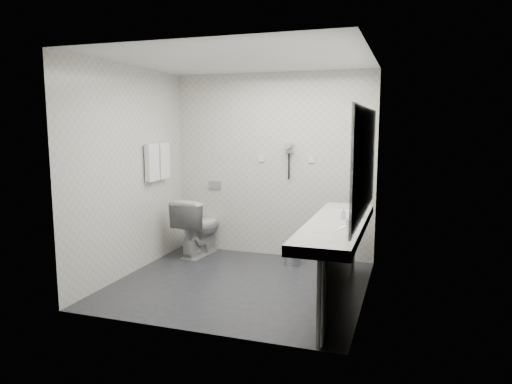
% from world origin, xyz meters
% --- Properties ---
extents(floor, '(2.80, 2.80, 0.00)m').
position_xyz_m(floor, '(0.00, 0.00, 0.00)').
color(floor, '#26262B').
rests_on(floor, ground).
extents(ceiling, '(2.80, 2.80, 0.00)m').
position_xyz_m(ceiling, '(0.00, 0.00, 2.50)').
color(ceiling, silver).
rests_on(ceiling, wall_back).
extents(wall_back, '(2.80, 0.00, 2.80)m').
position_xyz_m(wall_back, '(0.00, 1.30, 1.25)').
color(wall_back, beige).
rests_on(wall_back, floor).
extents(wall_front, '(2.80, 0.00, 2.80)m').
position_xyz_m(wall_front, '(0.00, -1.30, 1.25)').
color(wall_front, beige).
rests_on(wall_front, floor).
extents(wall_left, '(0.00, 2.60, 2.60)m').
position_xyz_m(wall_left, '(-1.40, 0.00, 1.25)').
color(wall_left, beige).
rests_on(wall_left, floor).
extents(wall_right, '(0.00, 2.60, 2.60)m').
position_xyz_m(wall_right, '(1.40, 0.00, 1.25)').
color(wall_right, beige).
rests_on(wall_right, floor).
extents(vanity_counter, '(0.55, 2.20, 0.10)m').
position_xyz_m(vanity_counter, '(1.12, -0.20, 0.80)').
color(vanity_counter, silver).
rests_on(vanity_counter, floor).
extents(vanity_panel, '(0.03, 2.15, 0.75)m').
position_xyz_m(vanity_panel, '(1.15, -0.20, 0.38)').
color(vanity_panel, gray).
rests_on(vanity_panel, floor).
extents(vanity_post_near, '(0.06, 0.06, 0.75)m').
position_xyz_m(vanity_post_near, '(1.18, -1.24, 0.38)').
color(vanity_post_near, silver).
rests_on(vanity_post_near, floor).
extents(vanity_post_far, '(0.06, 0.06, 0.75)m').
position_xyz_m(vanity_post_far, '(1.18, 0.84, 0.38)').
color(vanity_post_far, silver).
rests_on(vanity_post_far, floor).
extents(mirror, '(0.02, 2.20, 1.05)m').
position_xyz_m(mirror, '(1.39, -0.20, 1.45)').
color(mirror, '#B2BCC6').
rests_on(mirror, wall_right).
extents(basin_near, '(0.40, 0.31, 0.05)m').
position_xyz_m(basin_near, '(1.12, -0.85, 0.83)').
color(basin_near, silver).
rests_on(basin_near, vanity_counter).
extents(basin_far, '(0.40, 0.31, 0.05)m').
position_xyz_m(basin_far, '(1.12, 0.45, 0.83)').
color(basin_far, silver).
rests_on(basin_far, vanity_counter).
extents(faucet_near, '(0.04, 0.04, 0.15)m').
position_xyz_m(faucet_near, '(1.32, -0.85, 0.92)').
color(faucet_near, silver).
rests_on(faucet_near, vanity_counter).
extents(faucet_far, '(0.04, 0.04, 0.15)m').
position_xyz_m(faucet_far, '(1.32, 0.45, 0.92)').
color(faucet_far, silver).
rests_on(faucet_far, vanity_counter).
extents(soap_bottle_a, '(0.06, 0.06, 0.11)m').
position_xyz_m(soap_bottle_a, '(1.17, -0.09, 0.91)').
color(soap_bottle_a, silver).
rests_on(soap_bottle_a, vanity_counter).
extents(soap_bottle_c, '(0.04, 0.04, 0.10)m').
position_xyz_m(soap_bottle_c, '(1.27, -0.30, 0.90)').
color(soap_bottle_c, silver).
rests_on(soap_bottle_c, vanity_counter).
extents(glass_left, '(0.07, 0.07, 0.10)m').
position_xyz_m(glass_left, '(1.36, 0.05, 0.90)').
color(glass_left, silver).
rests_on(glass_left, vanity_counter).
extents(toilet, '(0.54, 0.84, 0.80)m').
position_xyz_m(toilet, '(-0.96, 0.95, 0.40)').
color(toilet, silver).
rests_on(toilet, floor).
extents(flush_plate, '(0.18, 0.02, 0.12)m').
position_xyz_m(flush_plate, '(-0.85, 1.29, 0.95)').
color(flush_plate, '#B2B5BA').
rests_on(flush_plate, wall_back).
extents(pedal_bin, '(0.23, 0.23, 0.30)m').
position_xyz_m(pedal_bin, '(0.40, 0.89, 0.15)').
color(pedal_bin, '#B2B5BA').
rests_on(pedal_bin, floor).
extents(bin_lid, '(0.22, 0.22, 0.02)m').
position_xyz_m(bin_lid, '(0.40, 0.89, 0.31)').
color(bin_lid, '#B2B5BA').
rests_on(bin_lid, pedal_bin).
extents(towel_rail, '(0.02, 0.62, 0.02)m').
position_xyz_m(towel_rail, '(-1.35, 0.55, 1.55)').
color(towel_rail, silver).
rests_on(towel_rail, wall_left).
extents(towel_near, '(0.07, 0.24, 0.48)m').
position_xyz_m(towel_near, '(-1.34, 0.41, 1.33)').
color(towel_near, white).
rests_on(towel_near, towel_rail).
extents(towel_far, '(0.07, 0.24, 0.48)m').
position_xyz_m(towel_far, '(-1.34, 0.69, 1.33)').
color(towel_far, white).
rests_on(towel_far, towel_rail).
extents(dryer_cradle, '(0.10, 0.04, 0.14)m').
position_xyz_m(dryer_cradle, '(0.25, 1.27, 1.50)').
color(dryer_cradle, '#939398').
rests_on(dryer_cradle, wall_back).
extents(dryer_barrel, '(0.08, 0.14, 0.08)m').
position_xyz_m(dryer_barrel, '(0.25, 1.20, 1.53)').
color(dryer_barrel, '#939398').
rests_on(dryer_barrel, dryer_cradle).
extents(dryer_cord, '(0.02, 0.02, 0.35)m').
position_xyz_m(dryer_cord, '(0.25, 1.26, 1.25)').
color(dryer_cord, black).
rests_on(dryer_cord, dryer_cradle).
extents(switch_plate_a, '(0.09, 0.02, 0.09)m').
position_xyz_m(switch_plate_a, '(-0.15, 1.29, 1.35)').
color(switch_plate_a, silver).
rests_on(switch_plate_a, wall_back).
extents(switch_plate_b, '(0.09, 0.02, 0.09)m').
position_xyz_m(switch_plate_b, '(0.55, 1.29, 1.35)').
color(switch_plate_b, silver).
rests_on(switch_plate_b, wall_back).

